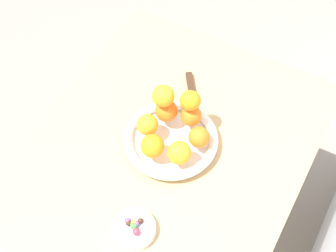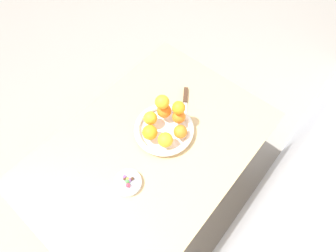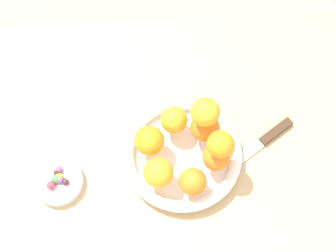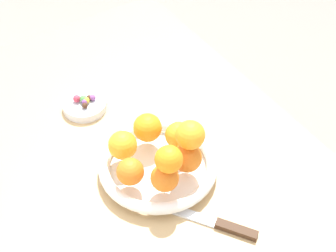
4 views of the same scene
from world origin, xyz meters
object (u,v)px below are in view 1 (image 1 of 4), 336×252
at_px(orange_0, 179,153).
at_px(orange_2, 191,116).
at_px(candy_ball_1, 136,232).
at_px(orange_5, 152,146).
at_px(candy_ball_4, 136,224).
at_px(orange_4, 148,125).
at_px(orange_3, 166,111).
at_px(orange_6, 190,101).
at_px(candy_ball_6, 134,226).
at_px(candy_dish, 134,229).
at_px(knife, 193,100).
at_px(candy_ball_2, 127,220).
at_px(candy_ball_0, 129,223).
at_px(dining_table, 154,185).
at_px(orange_1, 199,137).
at_px(candy_ball_5, 134,223).
at_px(candy_ball_3, 141,221).
at_px(orange_7, 163,96).
at_px(fruit_bowl, 172,141).

height_order(orange_0, orange_2, orange_0).
bearing_deg(candy_ball_1, orange_5, -160.58).
distance_m(candy_ball_1, candy_ball_4, 0.02).
relative_size(orange_2, candy_ball_4, 3.93).
xyz_separation_m(orange_0, orange_2, (-0.13, -0.03, -0.00)).
bearing_deg(orange_2, orange_4, -46.80).
bearing_deg(orange_4, orange_3, 161.71).
xyz_separation_m(orange_6, candy_ball_4, (0.35, 0.03, -0.10)).
bearing_deg(candy_ball_6, candy_dish, -141.58).
bearing_deg(knife, candy_ball_2, 5.13).
relative_size(orange_6, candy_ball_0, 4.14).
relative_size(dining_table, knife, 4.87).
bearing_deg(orange_1, candy_ball_6, -6.24).
distance_m(orange_2, knife, 0.13).
relative_size(dining_table, candy_ball_2, 68.19).
bearing_deg(dining_table, candy_dish, 14.17).
height_order(orange_4, knife, orange_4).
height_order(dining_table, orange_3, orange_3).
height_order(candy_ball_0, candy_ball_5, candy_ball_5).
bearing_deg(candy_dish, candy_ball_2, -103.51).
relative_size(candy_ball_6, knife, 0.08).
height_order(candy_dish, orange_6, orange_6).
bearing_deg(candy_ball_5, orange_1, 172.77).
height_order(candy_ball_2, candy_ball_3, candy_ball_2).
relative_size(orange_0, knife, 0.29).
bearing_deg(orange_7, candy_ball_5, 15.99).
relative_size(orange_7, candy_ball_0, 4.47).
distance_m(orange_4, candy_ball_1, 0.31).
relative_size(dining_table, fruit_bowl, 4.06).
distance_m(candy_ball_2, candy_ball_6, 0.02).
relative_size(orange_1, orange_2, 0.99).
distance_m(orange_5, candy_ball_1, 0.24).
bearing_deg(candy_ball_1, candy_ball_4, -149.18).
bearing_deg(orange_3, orange_2, 105.17).
height_order(dining_table, candy_ball_0, candy_ball_0).
relative_size(orange_2, orange_6, 1.04).
distance_m(candy_ball_6, knife, 0.46).
relative_size(dining_table, candy_ball_5, 64.93).
bearing_deg(candy_ball_2, candy_ball_5, 94.59).
xyz_separation_m(orange_4, orange_5, (0.06, 0.05, 0.00)).
height_order(candy_ball_5, candy_ball_6, candy_ball_6).
relative_size(candy_ball_1, candy_ball_2, 1.19).
bearing_deg(orange_3, orange_5, 11.59).
height_order(candy_dish, orange_5, orange_5).
distance_m(candy_ball_3, knife, 0.44).
bearing_deg(orange_4, candy_dish, 22.72).
xyz_separation_m(candy_ball_4, knife, (-0.45, -0.06, -0.02)).
bearing_deg(candy_ball_0, orange_6, -178.21).
bearing_deg(orange_1, candy_dish, -6.34).
distance_m(orange_4, orange_7, 0.09).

